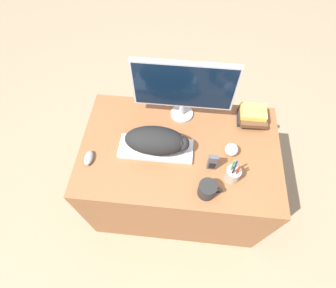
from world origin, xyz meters
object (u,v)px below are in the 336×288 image
Objects in this scene: computer_mouse at (89,158)px; pen_cup at (233,174)px; baseball at (231,150)px; phone at (212,162)px; monitor at (184,88)px; keyboard at (156,149)px; cat at (157,141)px; book_stack at (252,116)px; coffee_mug at (208,189)px.

computer_mouse is 0.83m from pen_cup.
baseball is 0.16m from phone.
phone is (0.20, -0.37, -0.19)m from monitor.
phone is (-0.11, -0.11, 0.02)m from baseball.
pen_cup is at bearing -17.42° from keyboard.
computer_mouse is 0.84m from baseball.
monitor is at bearing 66.38° from cat.
cat is at bearing -153.66° from book_stack.
monitor is 3.40× the size of book_stack.
keyboard is 0.45m from baseball.
phone is (0.33, -0.09, 0.05)m from keyboard.
book_stack is at bearing 62.98° from coffee_mug.
monitor is 0.46m from baseball.
keyboard is 2.35× the size of pen_cup.
pen_cup is 1.07× the size of book_stack.
coffee_mug is 0.16m from phone.
book_stack is (0.13, 0.26, 0.01)m from baseball.
pen_cup is 0.13m from phone.
coffee_mug is at bearing -11.42° from computer_mouse.
cat reaches higher than baseball.
cat is 4.79× the size of baseball.
book_stack reaches higher than computer_mouse.
cat is 2.11× the size of book_stack.
cat is at bearing 164.90° from phone.
phone is at bearing -61.91° from monitor.
pen_cup reaches higher than baseball.
monitor is at bearing 179.74° from book_stack.
pen_cup is (0.31, -0.42, -0.20)m from monitor.
coffee_mug is 0.17m from pen_cup.
pen_cup is at bearing -107.43° from book_stack.
baseball is 0.44× the size of book_stack.
monitor is at bearing 140.16° from baseball.
pen_cup is at bearing 37.74° from coffee_mug.
cat is 0.64m from book_stack.
keyboard is 1.19× the size of cat.
book_stack is at bearing 62.77° from baseball.
keyboard is at bearing 162.58° from pen_cup.
phone is at bearing 154.82° from pen_cup.
cat is at bearing 140.55° from coffee_mug.
keyboard is 3.39× the size of coffee_mug.
baseball is at bearing 90.11° from pen_cup.
monitor is at bearing 126.35° from pen_cup.
pen_cup is (0.44, -0.14, -0.05)m from cat.
baseball reaches higher than computer_mouse.
pen_cup is (0.83, -0.03, 0.03)m from computer_mouse.
cat is at bearing 162.13° from pen_cup.
baseball is (0.83, 0.13, 0.02)m from computer_mouse.
book_stack is at bearing -0.26° from monitor.
baseball is (0.43, 0.02, -0.06)m from cat.
coffee_mug is (0.31, -0.25, 0.04)m from keyboard.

